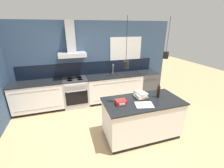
# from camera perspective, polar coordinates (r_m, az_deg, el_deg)

# --- Properties ---
(ground_plane) EXTENTS (16.00, 16.00, 0.00)m
(ground_plane) POSITION_cam_1_polar(r_m,az_deg,el_deg) (3.80, -1.88, -18.50)
(ground_plane) COLOR tan
(ground_plane) RESTS_ON ground
(wall_back) EXTENTS (5.60, 2.35, 2.60)m
(wall_back) POSITION_cam_1_polar(r_m,az_deg,el_deg) (5.00, -8.60, 8.52)
(wall_back) COLOR #354C6B
(wall_back) RESTS_ON ground_plane
(counter_run_left) EXTENTS (1.44, 0.64, 0.91)m
(counter_run_left) POSITION_cam_1_polar(r_m,az_deg,el_deg) (5.01, -26.15, -4.29)
(counter_run_left) COLOR black
(counter_run_left) RESTS_ON ground_plane
(counter_run_sink) EXTENTS (1.86, 0.64, 1.24)m
(counter_run_sink) POSITION_cam_1_polar(r_m,az_deg,el_deg) (5.15, 0.95, -1.29)
(counter_run_sink) COLOR black
(counter_run_sink) RESTS_ON ground_plane
(oven_range) EXTENTS (0.76, 0.66, 0.91)m
(oven_range) POSITION_cam_1_polar(r_m,az_deg,el_deg) (4.93, -13.56, -3.07)
(oven_range) COLOR #B5B5BA
(oven_range) RESTS_ON ground_plane
(dishwasher) EXTENTS (0.63, 0.65, 0.91)m
(dishwasher) POSITION_cam_1_polar(r_m,az_deg,el_deg) (5.64, 12.98, 0.10)
(dishwasher) COLOR #4C4C51
(dishwasher) RESTS_ON ground_plane
(kitchen_island) EXTENTS (1.73, 0.87, 0.91)m
(kitchen_island) POSITION_cam_1_polar(r_m,az_deg,el_deg) (3.58, 11.24, -12.62)
(kitchen_island) COLOR black
(kitchen_island) RESTS_ON ground_plane
(bottle_on_island) EXTENTS (0.07, 0.07, 0.33)m
(bottle_on_island) POSITION_cam_1_polar(r_m,az_deg,el_deg) (3.53, 17.27, -2.74)
(bottle_on_island) COLOR black
(bottle_on_island) RESTS_ON kitchen_island
(book_stack) EXTENTS (0.27, 0.33, 0.14)m
(book_stack) POSITION_cam_1_polar(r_m,az_deg,el_deg) (3.43, 10.83, -4.17)
(book_stack) COLOR olive
(book_stack) RESTS_ON kitchen_island
(red_supply_box) EXTENTS (0.21, 0.18, 0.10)m
(red_supply_box) POSITION_cam_1_polar(r_m,az_deg,el_deg) (3.12, 3.37, -6.92)
(red_supply_box) COLOR red
(red_supply_box) RESTS_ON kitchen_island
(paper_pile) EXTENTS (0.41, 0.35, 0.01)m
(paper_pile) POSITION_cam_1_polar(r_m,az_deg,el_deg) (3.18, 12.18, -7.74)
(paper_pile) COLOR silver
(paper_pile) RESTS_ON kitchen_island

